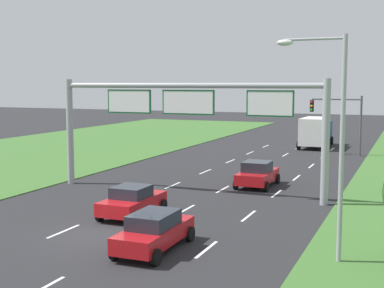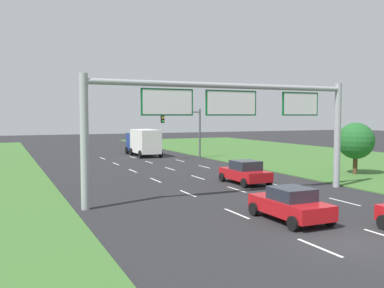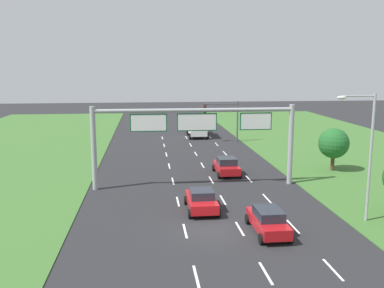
# 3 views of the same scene
# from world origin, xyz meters

# --- Properties ---
(ground_plane) EXTENTS (200.00, 200.00, 0.00)m
(ground_plane) POSITION_xyz_m (0.00, 0.00, 0.00)
(ground_plane) COLOR #262628
(lane_dashes_inner_left) EXTENTS (0.14, 56.40, 0.01)m
(lane_dashes_inner_left) POSITION_xyz_m (-1.75, 9.00, 0.00)
(lane_dashes_inner_left) COLOR white
(lane_dashes_inner_left) RESTS_ON ground_plane
(lane_dashes_inner_right) EXTENTS (0.14, 56.40, 0.01)m
(lane_dashes_inner_right) POSITION_xyz_m (1.75, 9.00, 0.00)
(lane_dashes_inner_right) COLOR white
(lane_dashes_inner_right) RESTS_ON ground_plane
(lane_dashes_slip) EXTENTS (0.14, 56.40, 0.01)m
(lane_dashes_slip) POSITION_xyz_m (5.25, 9.00, 0.00)
(lane_dashes_slip) COLOR white
(lane_dashes_slip) RESTS_ON ground_plane
(car_lead_silver) EXTENTS (2.19, 4.15, 1.56)m
(car_lead_silver) POSITION_xyz_m (-0.23, 3.73, 0.78)
(car_lead_silver) COLOR red
(car_lead_silver) RESTS_ON ground_plane
(car_mid_lane) EXTENTS (2.25, 4.18, 1.66)m
(car_mid_lane) POSITION_xyz_m (3.51, 13.83, 0.82)
(car_mid_lane) COLOR red
(car_mid_lane) RESTS_ON ground_plane
(box_truck) EXTENTS (2.76, 7.33, 3.19)m
(box_truck) POSITION_xyz_m (3.39, 37.01, 1.71)
(box_truck) COLOR navy
(box_truck) RESTS_ON ground_plane
(sign_gantry) EXTENTS (17.24, 0.44, 7.00)m
(sign_gantry) POSITION_xyz_m (0.10, 10.02, 4.96)
(sign_gantry) COLOR #9EA0A5
(sign_gantry) RESTS_ON ground_plane
(traffic_light_mast) EXTENTS (4.76, 0.49, 5.60)m
(traffic_light_mast) POSITION_xyz_m (6.41, 31.54, 3.87)
(traffic_light_mast) COLOR #47494F
(traffic_light_mast) RESTS_ON ground_plane
(roadside_tree_mid) EXTENTS (2.97, 2.97, 4.28)m
(roadside_tree_mid) POSITION_xyz_m (14.20, 14.11, 2.78)
(roadside_tree_mid) COLOR #513823
(roadside_tree_mid) RESTS_ON ground_plane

